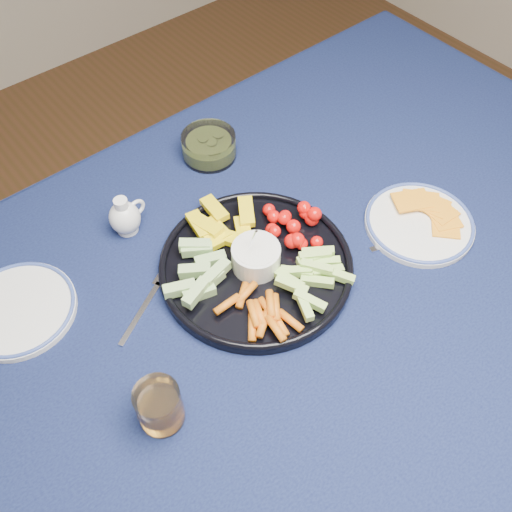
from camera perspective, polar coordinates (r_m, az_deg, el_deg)
dining_table at (r=1.09m, az=2.98°, el=-6.16°), size 1.67×1.07×0.75m
crudite_platter at (r=1.02m, az=-0.13°, el=-0.78°), size 0.35×0.35×0.11m
creamer_pitcher at (r=1.10m, az=-12.95°, el=3.82°), size 0.08×0.06×0.08m
pickle_bowl at (r=1.23m, az=-4.71°, el=10.82°), size 0.12×0.12×0.05m
cheese_plate at (r=1.14m, az=16.06°, el=3.31°), size 0.21×0.21×0.02m
juice_tumbler at (r=0.88m, az=-9.59°, el=-14.71°), size 0.07×0.07×0.08m
fork_left at (r=1.02m, az=-10.70°, el=-4.39°), size 0.15×0.09×0.00m
fork_right at (r=1.14m, az=16.37°, el=2.08°), size 0.19×0.08×0.00m
side_plate_extra at (r=1.07m, az=-22.69°, el=-4.94°), size 0.20×0.20×0.02m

